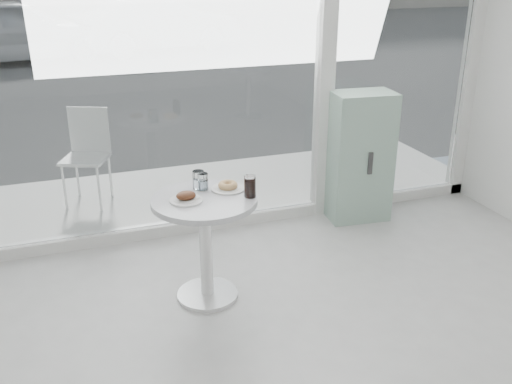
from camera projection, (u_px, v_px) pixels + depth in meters
name	position (u px, v px, depth m)	size (l,w,h in m)	color
storefront	(235.00, 32.00, 4.61)	(5.00, 0.14, 3.00)	white
main_table	(205.00, 227.00, 3.91)	(0.72, 0.72, 0.77)	white
patio_deck	(207.00, 191.00, 5.92)	(5.60, 1.60, 0.05)	silver
street	(100.00, 43.00, 16.59)	(40.00, 24.00, 0.00)	#343434
mint_cabinet	(360.00, 157.00, 5.18)	(0.58, 0.42, 1.19)	#83A794
patio_chair	(87.00, 150.00, 5.45)	(0.52, 0.52, 0.91)	white
car_white	(14.00, 30.00, 13.17)	(1.75, 4.36, 1.49)	silver
car_silver	(156.00, 24.00, 14.68)	(1.49, 4.28, 1.41)	#9C9EA3
plate_fritter	(187.00, 197.00, 3.77)	(0.22, 0.22, 0.07)	silver
plate_donut	(228.00, 187.00, 3.96)	(0.24, 0.24, 0.06)	silver
water_tumbler_a	(198.00, 181.00, 3.96)	(0.08, 0.08, 0.13)	white
water_tumbler_b	(203.00, 182.00, 3.95)	(0.07, 0.07, 0.12)	white
cola_glass	(250.00, 187.00, 3.82)	(0.08, 0.08, 0.15)	white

